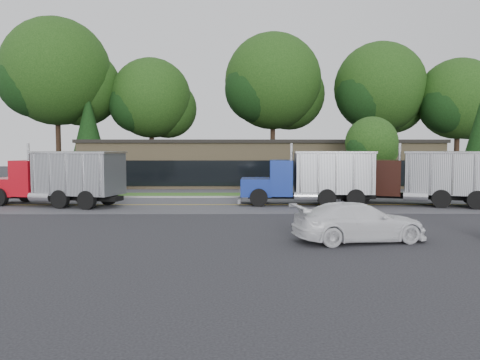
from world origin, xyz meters
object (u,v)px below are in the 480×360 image
object	(u,v)px
dump_truck_red	(62,177)
dump_truck_maroon	(428,177)
rally_car	(359,222)
dump_truck_blue	(315,176)

from	to	relation	value
dump_truck_red	dump_truck_maroon	bearing A→B (deg)	-163.63
rally_car	dump_truck_maroon	bearing A→B (deg)	-43.61
dump_truck_red	dump_truck_maroon	xyz separation A→B (m)	(22.63, 0.10, 0.00)
dump_truck_blue	dump_truck_maroon	size ratio (longest dim) A/B	0.89
dump_truck_blue	dump_truck_maroon	xyz separation A→B (m)	(7.00, -0.37, 0.00)
dump_truck_red	dump_truck_maroon	size ratio (longest dim) A/B	0.95
dump_truck_maroon	rally_car	xyz separation A→B (m)	(-7.17, -11.03, -1.06)
dump_truck_maroon	dump_truck_blue	bearing A→B (deg)	16.09
dump_truck_red	rally_car	distance (m)	18.96
dump_truck_maroon	rally_car	size ratio (longest dim) A/B	1.84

